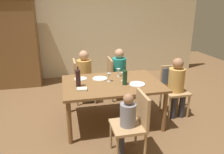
{
  "coord_description": "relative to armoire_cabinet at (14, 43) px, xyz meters",
  "views": [
    {
      "loc": [
        -0.78,
        -3.42,
        2.05
      ],
      "look_at": [
        0.0,
        0.0,
        0.84
      ],
      "focal_mm": 35.03,
      "sensor_mm": 36.0,
      "label": 1
    }
  ],
  "objects": [
    {
      "name": "dinner_plate_host",
      "position": [
        2.32,
        -2.51,
        -0.35
      ],
      "size": [
        0.27,
        0.27,
        0.01
      ],
      "primitive_type": "cylinder",
      "color": "white",
      "rests_on": "dining_table"
    },
    {
      "name": "wine_glass_near_left",
      "position": [
        2.14,
        -2.27,
        -0.25
      ],
      "size": [
        0.07,
        0.07,
        0.15
      ],
      "color": "silver",
      "rests_on": "dining_table"
    },
    {
      "name": "chair_far_right",
      "position": [
        2.22,
        -1.37,
        -0.56
      ],
      "size": [
        0.44,
        0.44,
        0.92
      ],
      "rotation": [
        0.0,
        0.0,
        -1.57
      ],
      "color": "tan",
      "rests_on": "ground_plane"
    },
    {
      "name": "wine_bottle_dark_red",
      "position": [
        1.36,
        -2.38,
        -0.2
      ],
      "size": [
        0.08,
        0.08,
        0.34
      ],
      "color": "black",
      "rests_on": "dining_table"
    },
    {
      "name": "chair_right_end",
      "position": [
        3.15,
        -2.2,
        -0.5
      ],
      "size": [
        0.44,
        0.46,
        0.92
      ],
      "rotation": [
        0.0,
        0.0,
        3.14
      ],
      "color": "tan",
      "rests_on": "ground_plane"
    },
    {
      "name": "dining_table",
      "position": [
        1.93,
        -2.33,
        -0.43
      ],
      "size": [
        1.67,
        1.16,
        0.74
      ],
      "color": "brown",
      "rests_on": "ground_plane"
    },
    {
      "name": "ground_plane",
      "position": [
        1.93,
        -2.33,
        -1.1
      ],
      "size": [
        10.0,
        10.0,
        0.0
      ],
      "primitive_type": "plane",
      "color": "brown"
    },
    {
      "name": "person_man_bearded",
      "position": [
        2.34,
        -1.37,
        -0.45
      ],
      "size": [
        0.35,
        0.3,
        1.12
      ],
      "rotation": [
        0.0,
        0.0,
        -1.57
      ],
      "color": "#33333D",
      "rests_on": "ground_plane"
    },
    {
      "name": "person_child_small",
      "position": [
        1.91,
        -3.29,
        -0.54
      ],
      "size": [
        0.25,
        0.22,
        0.94
      ],
      "rotation": [
        0.0,
        0.0,
        1.57
      ],
      "color": "#33333D",
      "rests_on": "ground_plane"
    },
    {
      "name": "dinner_plate_guest_left",
      "position": [
        1.43,
        -2.04,
        -0.35
      ],
      "size": [
        0.23,
        0.23,
        0.01
      ],
      "primitive_type": "cylinder",
      "color": "silver",
      "rests_on": "dining_table"
    },
    {
      "name": "person_man_guest",
      "position": [
        3.15,
        -2.35,
        -0.45
      ],
      "size": [
        0.29,
        0.34,
        1.11
      ],
      "rotation": [
        0.0,
        0.0,
        3.14
      ],
      "color": "#33333D",
      "rests_on": "ground_plane"
    },
    {
      "name": "wine_bottle_tall_green",
      "position": [
        2.12,
        -2.47,
        -0.21
      ],
      "size": [
        0.08,
        0.08,
        0.31
      ],
      "color": "#19381E",
      "rests_on": "dining_table"
    },
    {
      "name": "chair_near",
      "position": [
        2.02,
        -3.29,
        -0.56
      ],
      "size": [
        0.44,
        0.44,
        0.92
      ],
      "rotation": [
        0.0,
        0.0,
        1.57
      ],
      "color": "tan",
      "rests_on": "ground_plane"
    },
    {
      "name": "wine_glass_centre",
      "position": [
        1.89,
        -2.26,
        -0.25
      ],
      "size": [
        0.07,
        0.07,
        0.15
      ],
      "color": "silver",
      "rests_on": "dining_table"
    },
    {
      "name": "chair_far_left",
      "position": [
        1.47,
        -1.37,
        -0.56
      ],
      "size": [
        0.44,
        0.44,
        0.92
      ],
      "rotation": [
        0.0,
        0.0,
        -1.57
      ],
      "color": "tan",
      "rests_on": "ground_plane"
    },
    {
      "name": "dinner_plate_guest_right",
      "position": [
        1.76,
        -2.09,
        -0.35
      ],
      "size": [
        0.27,
        0.27,
        0.01
      ],
      "primitive_type": "cylinder",
      "color": "white",
      "rests_on": "dining_table"
    },
    {
      "name": "wine_glass_near_right",
      "position": [
        2.13,
        -2.03,
        -0.25
      ],
      "size": [
        0.07,
        0.07,
        0.15
      ],
      "color": "silver",
      "rests_on": "dining_table"
    },
    {
      "name": "folded_napkin",
      "position": [
        1.4,
        -2.55,
        -0.34
      ],
      "size": [
        0.18,
        0.14,
        0.03
      ],
      "primitive_type": "cube",
      "rotation": [
        0.0,
        0.0,
        -0.16
      ],
      "color": "beige",
      "rests_on": "dining_table"
    },
    {
      "name": "armoire_cabinet",
      "position": [
        0.0,
        0.0,
        0.0
      ],
      "size": [
        1.18,
        0.62,
        2.18
      ],
      "color": "brown",
      "rests_on": "ground_plane"
    },
    {
      "name": "person_woman_host",
      "position": [
        1.58,
        -1.37,
        -0.45
      ],
      "size": [
        0.35,
        0.3,
        1.12
      ],
      "rotation": [
        0.0,
        0.0,
        -1.57
      ],
      "color": "#33333D",
      "rests_on": "ground_plane"
    },
    {
      "name": "rear_room_partition",
      "position": [
        1.93,
        0.45,
        0.25
      ],
      "size": [
        6.4,
        0.12,
        2.7
      ],
      "primitive_type": "cube",
      "color": "beige",
      "rests_on": "ground_plane"
    }
  ]
}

